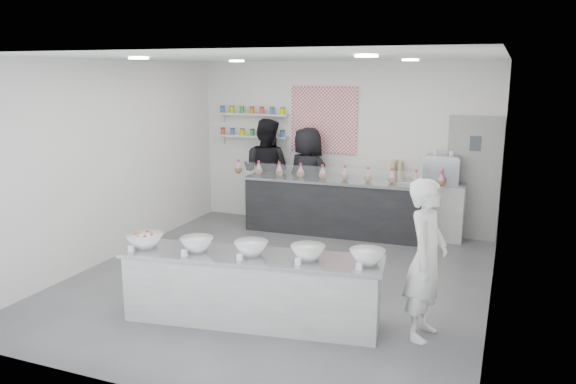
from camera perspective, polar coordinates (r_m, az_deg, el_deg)
The scene contains 26 objects.
floor at distance 7.87m, azimuth -0.93°, elevation -8.86°, with size 6.00×6.00×0.00m, color #515156.
ceiling at distance 7.34m, azimuth -1.02°, elevation 13.53°, with size 6.00×6.00×0.00m, color white.
back_wall at distance 10.26m, azimuth 5.53°, elevation 4.74°, with size 5.50×5.50×0.00m, color white.
left_wall at distance 8.88m, azimuth -17.59°, elevation 3.04°, with size 6.00×6.00×0.00m, color white.
right_wall at distance 6.90m, azimuth 20.58°, elevation 0.29°, with size 6.00×6.00×0.00m, color white.
back_door at distance 9.92m, azimuth 18.28°, elevation 1.27°, with size 0.88×0.04×2.10m, color gray.
pattern_panel at distance 10.29m, azimuth 3.66°, elevation 7.31°, with size 1.25×0.03×1.20m, color #D83E48.
jar_shelf_lower at distance 10.78m, azimuth -3.62°, elevation 5.67°, with size 1.45×0.22×0.04m, color silver.
jar_shelf_upper at distance 10.74m, azimuth -3.65°, elevation 7.90°, with size 1.45×0.22×0.04m, color silver.
preserve_jars at distance 10.73m, azimuth -3.68°, elevation 7.14°, with size 1.45×0.10×0.56m, color #DF3D33, non-canonical shape.
downlight_0 at distance 7.16m, azimuth -14.93°, elevation 13.00°, with size 0.24×0.24×0.02m, color white.
downlight_1 at distance 5.95m, azimuth 7.97°, elevation 13.51°, with size 0.24×0.24×0.02m, color white.
downlight_2 at distance 9.38m, azimuth -5.23°, elevation 13.10°, with size 0.24×0.24×0.02m, color white.
downlight_3 at distance 8.49m, azimuth 12.32°, elevation 12.96°, with size 0.24×0.24×0.02m, color white.
prep_counter at distance 6.50m, azimuth -3.72°, elevation -9.76°, with size 2.97×0.67×0.81m, color #A5A5A1.
back_bar at distance 9.86m, azimuth 4.60°, elevation -1.54°, with size 3.16×0.58×0.98m, color black.
sneeze_guard at distance 9.46m, azimuth 4.24°, elevation 1.74°, with size 3.11×0.01×0.27m, color white.
espresso_ledge at distance 9.92m, azimuth 13.67°, elevation -1.74°, with size 1.33×0.42×0.99m, color #A5A5A1.
espresso_machine at distance 9.74m, azimuth 15.40°, elevation 2.22°, with size 0.58×0.40×0.44m, color #93969E.
cup_stacks at distance 9.86m, azimuth 11.03°, elevation 2.17°, with size 0.24×0.24×0.31m, color tan, non-canonical shape.
prep_bowls at distance 6.33m, azimuth -3.78°, elevation -5.72°, with size 2.99×0.49×0.15m, color white, non-canonical shape.
label_cards at distance 5.95m, azimuth -6.57°, elevation -7.40°, with size 2.66×0.04×0.07m, color white, non-canonical shape.
cookie_bags at distance 9.73m, azimuth 4.67°, elevation 2.00°, with size 3.74×0.14×0.26m, color #EE84D6, non-canonical shape.
woman_prep at distance 6.17m, azimuth 13.86°, elevation -6.69°, with size 0.64×0.42×1.75m, color white.
staff_left at distance 10.46m, azimuth -2.24°, elevation 2.08°, with size 0.96×0.75×1.97m, color black.
staff_right at distance 10.17m, azimuth 1.99°, elevation 1.42°, with size 0.90×0.59×1.84m, color black.
Camera 1 is at (2.84, -6.77, 2.85)m, focal length 35.00 mm.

